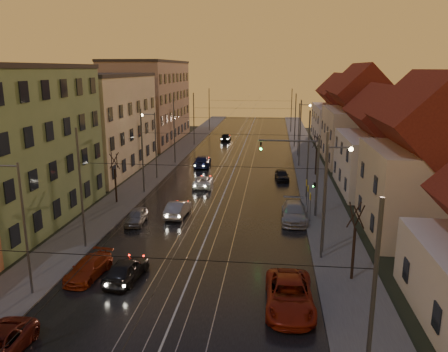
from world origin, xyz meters
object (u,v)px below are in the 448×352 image
at_px(traffic_light_mast, 306,167).
at_px(driving_car_1, 178,209).
at_px(street_lamp_1, 330,189).
at_px(parked_left_3, 136,216).
at_px(parked_right_0, 289,295).
at_px(parked_right_2, 282,175).
at_px(driving_car_4, 226,137).
at_px(street_lamp_0, 19,216).
at_px(street_lamp_2, 153,139).
at_px(parked_right_1, 294,212).
at_px(street_lamp_3, 301,124).
at_px(parked_left_2, 89,268).
at_px(driving_car_0, 126,269).
at_px(driving_car_3, 202,161).
at_px(driving_car_2, 203,182).

bearing_deg(traffic_light_mast, driving_car_1, -174.56).
distance_m(street_lamp_1, parked_left_3, 16.82).
relative_size(parked_right_0, parked_right_2, 1.53).
bearing_deg(driving_car_4, parked_right_2, 108.06).
height_order(street_lamp_0, parked_right_2, street_lamp_0).
bearing_deg(street_lamp_2, street_lamp_1, -47.68).
relative_size(parked_right_0, parked_right_1, 1.07).
distance_m(street_lamp_2, street_lamp_3, 24.24).
distance_m(street_lamp_0, parked_right_2, 33.18).
bearing_deg(street_lamp_2, parked_left_2, -84.01).
bearing_deg(driving_car_0, parked_right_1, -124.94).
bearing_deg(driving_car_3, traffic_light_mast, 118.37).
distance_m(traffic_light_mast, driving_car_0, 18.41).
xyz_separation_m(driving_car_3, parked_right_1, (11.49, -20.49, 0.02)).
bearing_deg(parked_left_3, traffic_light_mast, 9.81).
xyz_separation_m(street_lamp_2, parked_right_2, (15.30, 1.13, -4.25)).
relative_size(street_lamp_3, driving_car_2, 1.80).
bearing_deg(driving_car_2, driving_car_3, -82.72).
bearing_deg(parked_left_3, driving_car_2, 69.77).
height_order(street_lamp_3, driving_car_4, street_lamp_3).
distance_m(parked_left_3, parked_right_1, 13.72).
height_order(street_lamp_2, parked_right_2, street_lamp_2).
bearing_deg(street_lamp_2, street_lamp_3, 41.31).
bearing_deg(parked_left_2, street_lamp_2, 103.06).
bearing_deg(driving_car_0, traffic_light_mast, -124.82).
distance_m(street_lamp_0, driving_car_3, 35.91).
height_order(street_lamp_1, street_lamp_2, same).
height_order(driving_car_1, driving_car_4, driving_car_4).
bearing_deg(street_lamp_3, street_lamp_0, -112.48).
xyz_separation_m(driving_car_3, driving_car_4, (0.81, 21.92, -0.02)).
distance_m(driving_car_3, parked_left_3, 22.81).
xyz_separation_m(driving_car_4, parked_left_3, (-2.85, -44.63, -0.11)).
distance_m(street_lamp_1, driving_car_4, 51.07).
distance_m(driving_car_0, driving_car_2, 22.66).
xyz_separation_m(traffic_light_mast, parked_right_1, (-0.95, -1.13, -3.83)).
height_order(street_lamp_2, parked_right_1, street_lamp_2).
xyz_separation_m(driving_car_2, parked_left_2, (-3.77, -22.50, -0.01)).
relative_size(street_lamp_2, parked_right_2, 2.15).
bearing_deg(driving_car_0, parked_right_2, -104.23).
bearing_deg(parked_right_0, driving_car_3, 105.83).
distance_m(street_lamp_1, street_lamp_3, 36.00).
distance_m(street_lamp_3, driving_car_0, 43.70).
xyz_separation_m(street_lamp_2, parked_left_3, (2.62, -15.35, -4.26)).
bearing_deg(driving_car_4, parked_left_2, 85.87).
height_order(street_lamp_2, driving_car_0, street_lamp_2).
bearing_deg(street_lamp_1, parked_left_2, -160.88).
bearing_deg(parked_left_3, street_lamp_3, 60.34).
distance_m(traffic_light_mast, driving_car_3, 23.33).
relative_size(street_lamp_0, parked_left_2, 1.91).
bearing_deg(driving_car_1, driving_car_3, -83.23).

